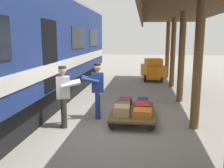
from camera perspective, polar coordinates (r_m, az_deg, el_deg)
ground_plane at (r=7.18m, az=1.99°, el=-9.36°), size 60.00×60.00×0.00m
platform_canopy at (r=6.90m, az=19.45°, el=16.71°), size 3.20×18.44×3.56m
train_car at (r=7.89m, az=-24.28°, el=6.84°), size 3.02×17.41×4.00m
luggage_cart at (r=7.52m, az=4.86°, el=-6.33°), size 1.28×2.11×0.31m
suitcase_burgundy_valise at (r=8.05m, az=3.01°, el=-4.08°), size 0.43×0.61×0.21m
suitcase_red_plastic at (r=7.47m, az=7.10°, el=-5.24°), size 0.44×0.64×0.23m
suitcase_navy_fabric at (r=8.03m, az=7.13°, el=-4.17°), size 0.38×0.53×0.21m
suitcase_orange_carryall at (r=6.92m, az=7.06°, el=-6.66°), size 0.52×0.52×0.20m
suitcase_tan_vintage at (r=6.93m, az=2.27°, el=-6.21°), size 0.44×0.49×0.28m
suitcase_olive_duffel at (r=7.50m, az=2.67°, el=-5.18°), size 0.41×0.51×0.21m
porter_in_overalls at (r=7.54m, az=-3.49°, el=-1.09°), size 0.71×0.51×1.70m
porter_by_door at (r=6.90m, az=-11.01°, el=-2.37°), size 0.73×0.57×1.70m
baggage_tug at (r=14.43m, az=9.47°, el=3.22°), size 1.45×1.90×1.30m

